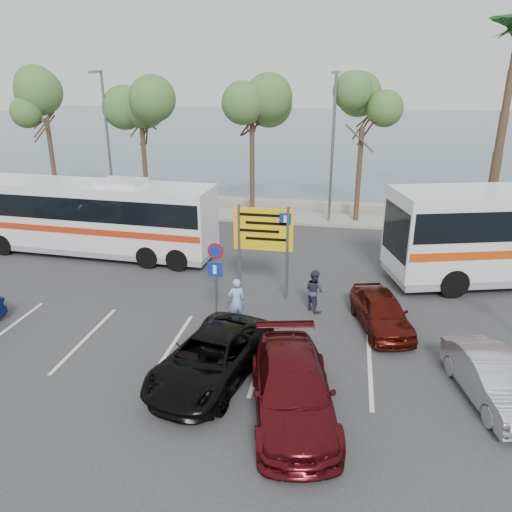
% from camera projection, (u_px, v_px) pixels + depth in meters
% --- Properties ---
extents(ground, '(120.00, 120.00, 0.00)m').
position_uv_depth(ground, '(216.00, 335.00, 16.34)').
color(ground, '#2F2F31').
rests_on(ground, ground).
extents(kerb_strip, '(44.00, 2.40, 0.15)m').
position_uv_depth(kerb_strip, '(277.00, 217.00, 29.21)').
color(kerb_strip, gray).
rests_on(kerb_strip, ground).
extents(seawall, '(48.00, 0.80, 0.60)m').
position_uv_depth(seawall, '(282.00, 205.00, 30.97)').
color(seawall, gray).
rests_on(seawall, ground).
extents(sea, '(140.00, 140.00, 0.00)m').
position_uv_depth(sea, '(323.00, 131.00, 71.62)').
color(sea, '#415268').
rests_on(sea, ground).
extents(tree_far_left, '(3.20, 3.20, 7.60)m').
position_uv_depth(tree_far_left, '(44.00, 103.00, 29.42)').
color(tree_far_left, '#382619').
rests_on(tree_far_left, kerb_strip).
extents(tree_left, '(3.20, 3.20, 7.20)m').
position_uv_depth(tree_left, '(141.00, 110.00, 28.51)').
color(tree_left, '#382619').
rests_on(tree_left, kerb_strip).
extents(tree_mid, '(3.20, 3.20, 8.00)m').
position_uv_depth(tree_mid, '(252.00, 99.00, 27.17)').
color(tree_mid, '#382619').
rests_on(tree_mid, kerb_strip).
extents(tree_right, '(3.20, 3.20, 7.40)m').
position_uv_depth(tree_right, '(363.00, 110.00, 26.31)').
color(tree_right, '#382619').
rests_on(tree_right, kerb_strip).
extents(street_lamp_left, '(0.45, 1.15, 8.01)m').
position_uv_depth(street_lamp_left, '(107.00, 136.00, 28.90)').
color(street_lamp_left, slate).
rests_on(street_lamp_left, kerb_strip).
extents(street_lamp_right, '(0.45, 1.15, 8.01)m').
position_uv_depth(street_lamp_right, '(333.00, 141.00, 26.67)').
color(street_lamp_right, slate).
rests_on(street_lamp_right, kerb_strip).
extents(direction_sign, '(2.20, 0.12, 3.60)m').
position_uv_depth(direction_sign, '(263.00, 236.00, 18.26)').
color(direction_sign, slate).
rests_on(direction_sign, ground).
extents(sign_no_stop, '(0.60, 0.08, 2.35)m').
position_uv_depth(sign_no_stop, '(216.00, 263.00, 18.09)').
color(sign_no_stop, slate).
rests_on(sign_no_stop, ground).
extents(sign_parking, '(0.50, 0.07, 2.25)m').
position_uv_depth(sign_parking, '(215.00, 284.00, 16.59)').
color(sign_parking, slate).
rests_on(sign_parking, ground).
extents(lane_markings, '(12.02, 4.20, 0.01)m').
position_uv_depth(lane_markings, '(173.00, 347.00, 15.61)').
color(lane_markings, silver).
rests_on(lane_markings, ground).
extents(coach_bus_left, '(11.71, 3.06, 3.62)m').
position_uv_depth(coach_bus_left, '(91.00, 219.00, 23.05)').
color(coach_bus_left, silver).
rests_on(coach_bus_left, ground).
extents(car_maroon, '(2.95, 5.16, 1.41)m').
position_uv_depth(car_maroon, '(293.00, 390.00, 12.37)').
color(car_maroon, '#510D12').
rests_on(car_maroon, ground).
extents(car_red, '(2.33, 3.88, 1.24)m').
position_uv_depth(car_red, '(381.00, 311.00, 16.60)').
color(car_red, '#4B0F0A').
rests_on(car_red, ground).
extents(suv_black, '(3.16, 5.08, 1.31)m').
position_uv_depth(suv_black, '(211.00, 357.00, 13.85)').
color(suv_black, black).
rests_on(suv_black, ground).
extents(car_silver_b, '(2.17, 3.94, 1.23)m').
position_uv_depth(car_silver_b, '(492.00, 379.00, 12.95)').
color(car_silver_b, '#96969B').
rests_on(car_silver_b, ground).
extents(pedestrian_near, '(0.70, 0.61, 1.63)m').
position_uv_depth(pedestrian_near, '(236.00, 301.00, 16.86)').
color(pedestrian_near, '#8FA8D1').
rests_on(pedestrian_near, ground).
extents(pedestrian_far, '(0.94, 0.95, 1.55)m').
position_uv_depth(pedestrian_far, '(314.00, 291.00, 17.78)').
color(pedestrian_far, '#2E3245').
rests_on(pedestrian_far, ground).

